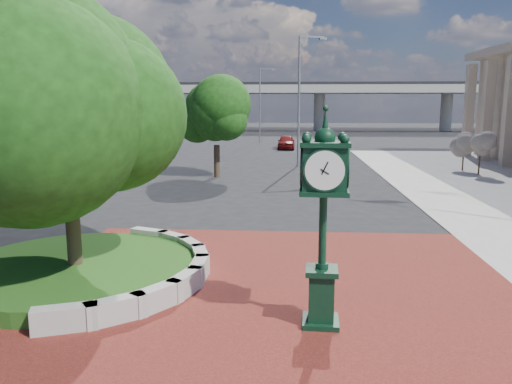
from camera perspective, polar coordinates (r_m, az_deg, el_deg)
The scene contains 13 objects.
ground at distance 12.72m, azimuth 1.62°, elevation -10.35°, with size 200.00×200.00×0.00m, color black.
plaza at distance 11.78m, azimuth 1.42°, elevation -11.97°, with size 12.00×12.00×0.04m, color maroon.
planter_wall at distance 13.01m, azimuth -10.51°, elevation -8.78°, with size 2.96×6.77×0.54m.
grass_bed at distance 13.78m, azimuth -19.88°, elevation -8.46°, with size 6.10×6.10×0.40m, color #184814.
overpass at distance 81.93m, azimuth 3.59°, elevation 11.63°, with size 90.00×12.00×7.50m.
tree_planter at distance 13.12m, azimuth -20.81°, elevation 6.31°, with size 5.20×5.20×6.33m.
tree_street at distance 30.26m, azimuth -4.56°, elevation 7.84°, with size 4.40×4.40×5.45m.
post_clock at distance 9.79m, azimuth 7.69°, elevation -2.18°, with size 0.94×0.94×4.33m.
parked_car at distance 48.87m, azimuth 3.47°, elevation 5.74°, with size 1.62×4.02×1.37m, color #650F0E.
street_lamp_near at distance 35.61m, azimuth 5.28°, elevation 11.43°, with size 1.96×0.79×8.97m.
street_lamp_far at distance 56.32m, azimuth 0.64°, elevation 10.51°, with size 1.83×0.38×8.14m.
shrub_mid at distance 33.93m, azimuth 24.26°, elevation 4.45°, with size 1.20×1.20×2.20m.
shrub_far at distance 35.60m, azimuth 22.67°, elevation 4.79°, with size 1.20×1.20×2.20m.
Camera 1 is at (0.48, -11.90, 4.46)m, focal length 35.00 mm.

